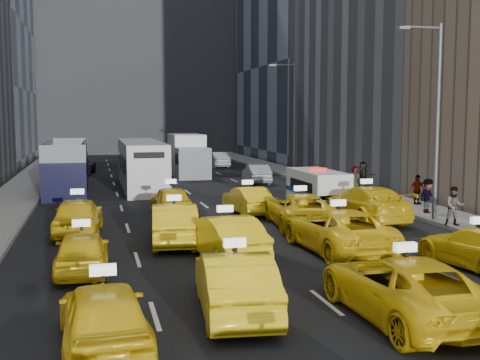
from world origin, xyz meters
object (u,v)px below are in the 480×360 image
object	(u,v)px
city_bus	(141,165)
box_truck	(188,155)
nypd_van	(317,190)
double_decker	(67,167)

from	to	relation	value
city_bus	box_truck	xyz separation A→B (m)	(4.41, 7.63, 0.09)
nypd_van	city_bus	bearing A→B (deg)	128.50
double_decker	city_bus	bearing A→B (deg)	1.89
double_decker	box_truck	world-z (taller)	box_truck
nypd_van	box_truck	world-z (taller)	box_truck
nypd_van	double_decker	world-z (taller)	double_decker
nypd_van	box_truck	size ratio (longest dim) A/B	0.67
nypd_van	box_truck	xyz separation A→B (m)	(-4.10, 18.92, 0.71)
city_bus	box_truck	distance (m)	8.81
double_decker	box_truck	bearing A→B (deg)	35.10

